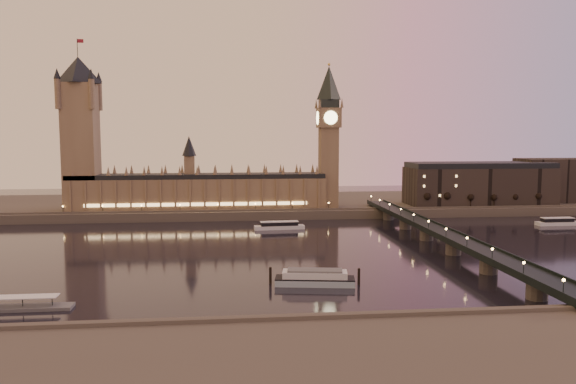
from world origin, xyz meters
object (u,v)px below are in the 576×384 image
(cruise_boat_b, at_px, (557,222))
(pontoon_pier, at_px, (10,306))
(cruise_boat_a, at_px, (279,226))
(moored_barge, at_px, (315,278))

(cruise_boat_b, relative_size, pontoon_pier, 0.68)
(cruise_boat_a, height_order, cruise_boat_b, cruise_boat_b)
(cruise_boat_a, xyz_separation_m, pontoon_pier, (-105.22, -152.18, -1.04))
(cruise_boat_b, relative_size, moored_barge, 0.78)
(cruise_boat_a, relative_size, cruise_boat_b, 1.15)
(moored_barge, xyz_separation_m, pontoon_pier, (-107.51, -20.51, -1.63))
(cruise_boat_a, relative_size, pontoon_pier, 0.78)
(cruise_boat_a, distance_m, cruise_boat_b, 182.33)
(cruise_boat_b, height_order, moored_barge, moored_barge)
(cruise_boat_a, bearing_deg, cruise_boat_b, -4.87)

